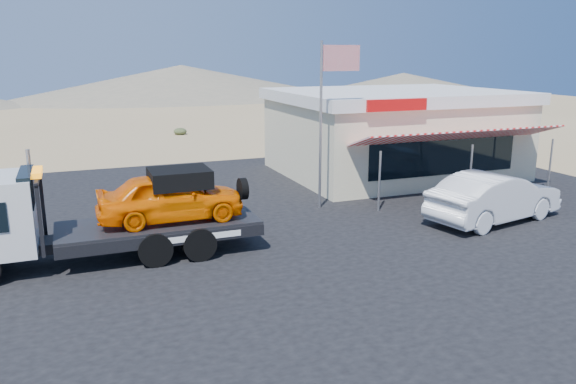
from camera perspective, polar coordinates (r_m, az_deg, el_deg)
name	(u,v)px	position (r m, az deg, el deg)	size (l,w,h in m)	color
ground	(230,267)	(15.30, -5.92, -7.55)	(120.00, 120.00, 0.00)	#9F835A
asphalt_lot	(264,227)	(18.56, -2.46, -3.57)	(32.00, 24.00, 0.02)	black
tow_truck	(103,210)	(16.07, -18.28, -1.77)	(7.95, 2.36, 2.66)	black
white_sedan	(494,197)	(20.19, 20.24, -0.49)	(1.78, 5.09, 1.68)	silver
jerky_store	(393,132)	(27.05, 10.58, 6.04)	(10.40, 9.97, 3.90)	beige
flagpole	(327,106)	(20.28, 3.97, 8.74)	(1.55, 0.10, 6.00)	#99999E
distant_hills	(6,88)	(69.27, -26.76, 9.37)	(126.00, 48.00, 4.20)	#726B59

